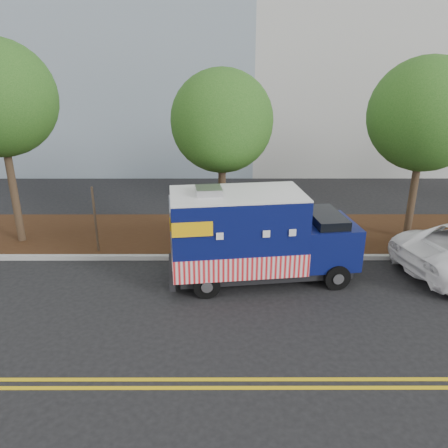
{
  "coord_description": "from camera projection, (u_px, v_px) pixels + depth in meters",
  "views": [
    {
      "loc": [
        0.37,
        -11.79,
        6.23
      ],
      "look_at": [
        0.39,
        0.6,
        1.56
      ],
      "focal_mm": 35.0,
      "sensor_mm": 36.0,
      "label": 1
    }
  ],
  "objects": [
    {
      "name": "centerline_near",
      "position": [
        206.0,
        379.0,
        9.06
      ],
      "size": [
        120.0,
        0.1,
        0.01
      ],
      "primitive_type": "cube",
      "color": "gold",
      "rests_on": "ground"
    },
    {
      "name": "tree_b",
      "position": [
        222.0,
        122.0,
        14.4
      ],
      "size": [
        3.41,
        3.41,
        6.04
      ],
      "color": "#38281C",
      "rests_on": "ground"
    },
    {
      "name": "ground",
      "position": [
        211.0,
        279.0,
        13.23
      ],
      "size": [
        120.0,
        120.0,
        0.0
      ],
      "primitive_type": "plane",
      "color": "black",
      "rests_on": "ground"
    },
    {
      "name": "curb",
      "position": [
        212.0,
        257.0,
        14.51
      ],
      "size": [
        120.0,
        0.18,
        0.15
      ],
      "primitive_type": "cube",
      "color": "#9E9E99",
      "rests_on": "ground"
    },
    {
      "name": "food_truck",
      "position": [
        253.0,
        238.0,
        12.8
      ],
      "size": [
        5.75,
        2.73,
        2.92
      ],
      "rotation": [
        0.0,
        0.0,
        0.13
      ],
      "color": "black",
      "rests_on": "ground"
    },
    {
      "name": "tree_c",
      "position": [
        425.0,
        115.0,
        14.43
      ],
      "size": [
        3.77,
        3.77,
        6.42
      ],
      "color": "#38281C",
      "rests_on": "ground"
    },
    {
      "name": "mulch_strip",
      "position": [
        214.0,
        234.0,
        16.48
      ],
      "size": [
        120.0,
        4.0,
        0.15
      ],
      "primitive_type": "cube",
      "color": "#33190E",
      "rests_on": "ground"
    },
    {
      "name": "sign_post",
      "position": [
        95.0,
        222.0,
        14.48
      ],
      "size": [
        0.06,
        0.06,
        2.4
      ],
      "primitive_type": "cube",
      "color": "#473828",
      "rests_on": "ground"
    },
    {
      "name": "centerline_far",
      "position": [
        205.0,
        388.0,
        8.83
      ],
      "size": [
        120.0,
        0.1,
        0.01
      ],
      "primitive_type": "cube",
      "color": "gold",
      "rests_on": "ground"
    }
  ]
}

